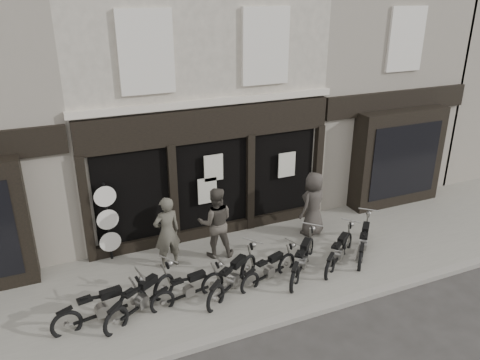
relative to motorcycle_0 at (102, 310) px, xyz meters
name	(u,v)px	position (x,y,z in m)	size (l,w,h in m)	color
ground_plane	(256,292)	(3.56, -0.24, -0.40)	(90.00, 90.00, 0.00)	#2D2B28
pavement	(241,271)	(3.56, 0.66, -0.34)	(30.00, 4.20, 0.12)	slate
kerb	(280,321)	(3.56, -1.49, -0.34)	(30.00, 0.25, 0.13)	gray
central_building	(178,82)	(3.56, 5.71, 3.68)	(7.30, 6.22, 8.34)	#BFB5A3
neighbour_right	(345,71)	(9.91, 5.66, 3.64)	(5.60, 6.73, 8.34)	gray
motorcycle_0	(102,310)	(0.00, 0.00, 0.00)	(2.10, 0.64, 1.01)	black
motorcycle_1	(142,300)	(0.86, -0.03, 0.01)	(1.90, 1.38, 1.02)	black
motorcycle_2	(189,290)	(1.96, -0.02, -0.04)	(1.89, 0.62, 0.91)	black
motorcycle_3	(233,279)	(3.04, -0.08, 0.01)	(1.86, 1.48, 1.03)	black
motorcycle_4	(269,271)	(4.02, -0.04, -0.05)	(1.80, 0.85, 0.90)	black
motorcycle_5	(303,261)	(4.96, -0.05, 0.01)	(1.69, 1.70, 1.03)	black
motorcycle_6	(339,253)	(6.06, -0.06, -0.01)	(1.75, 1.43, 0.98)	black
motorcycle_7	(364,243)	(6.96, 0.10, 0.00)	(1.62, 1.72, 1.02)	black
man_left	(167,232)	(1.91, 1.57, 0.69)	(0.71, 0.46, 1.93)	#4A473C
man_centre	(216,222)	(3.23, 1.58, 0.70)	(0.95, 0.74, 1.96)	#443F37
man_right	(313,204)	(6.23, 1.58, 0.67)	(0.93, 0.61, 1.91)	#38332F
advert_sign_post	(108,225)	(0.60, 2.48, 0.72)	(0.56, 0.36, 2.31)	black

